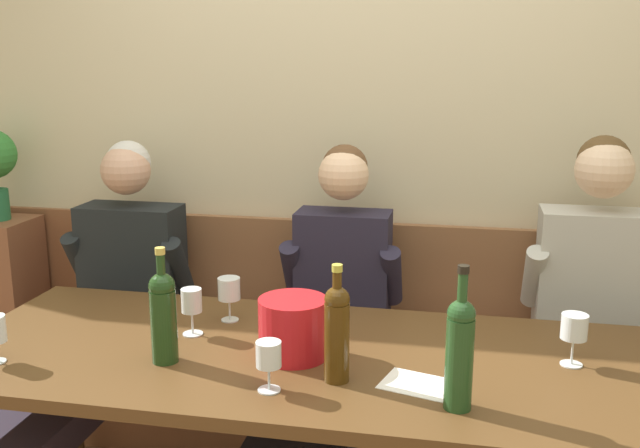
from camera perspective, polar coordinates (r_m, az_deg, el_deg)
The scene contains 17 objects.
room_wall_back at distance 3.04m, azimuth 3.78°, elevation 8.96°, with size 6.80×0.08×2.80m, color beige.
wood_wainscot_panel at distance 3.20m, azimuth 3.39°, elevation -8.06°, with size 6.80×0.03×0.93m, color brown.
wall_bench at distance 3.08m, azimuth 2.77°, elevation -12.64°, with size 2.65×0.42×0.94m.
dining_table at distance 2.29m, azimuth 0.06°, elevation -11.87°, with size 2.35×0.90×0.72m.
person_center_left_seat at distance 2.90m, azimuth -17.75°, elevation -7.88°, with size 0.53×1.32×1.28m.
person_center_right_seat at distance 2.59m, azimuth 0.38°, elevation -9.63°, with size 0.48×1.32×1.29m.
person_right_seat at distance 2.61m, azimuth 21.78°, elevation -9.89°, with size 0.52×1.33×1.34m.
ice_bucket at distance 2.21m, azimuth -2.14°, elevation -8.21°, with size 0.21×0.21×0.18m, color red.
wine_bottle_green_tall at distance 2.20m, azimuth -12.30°, elevation -6.97°, with size 0.08×0.08×0.35m.
wine_bottle_clear_water at distance 1.91m, azimuth 11.00°, elevation -9.73°, with size 0.07×0.07×0.39m.
wine_bottle_amber_mid at distance 2.03m, azimuth 1.34°, elevation -8.39°, with size 0.07×0.07×0.34m.
wine_glass_left_end at distance 2.41m, azimuth -10.13°, elevation -6.11°, with size 0.07×0.07×0.16m.
wine_glass_near_bucket at distance 2.00m, azimuth -4.08°, elevation -10.47°, with size 0.07×0.07×0.14m.
wine_glass_center_rear at distance 2.27m, azimuth 19.47°, elevation -7.88°, with size 0.08×0.08×0.16m.
wine_glass_center_front at distance 2.51m, azimuth -7.20°, elevation -5.26°, with size 0.08×0.08×0.15m.
tasting_sheet_left_guest at distance 2.08m, azimuth 7.91°, elevation -12.49°, with size 0.21×0.15×0.00m, color white.
corner_pedestal at distance 3.64m, azimuth -23.47°, elevation -6.69°, with size 0.28×0.28×0.91m, color brown.
Camera 1 is at (0.41, -1.92, 1.62)m, focal length 40.44 mm.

